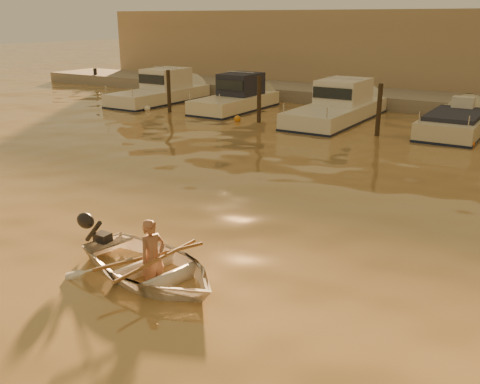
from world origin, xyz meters
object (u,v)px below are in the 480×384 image
Objects in this scene: person at (153,258)px; moored_boat_0 at (159,91)px; dinghy at (150,267)px; moored_boat_2 at (337,106)px; moored_boat_1 at (235,97)px; waterfront_building at (458,54)px; moored_boat_3 at (456,127)px.

person is 20.78m from moored_boat_0.
moored_boat_2 is at bearing 22.23° from dinghy.
moored_boat_1 is 13.79m from waterfront_building.
dinghy is 0.50× the size of moored_boat_1.
moored_boat_2 is (10.20, 0.00, 0.00)m from moored_boat_0.
moored_boat_1 and moored_boat_2 have the same top height.
moored_boat_3 is at bearing -78.39° from waterfront_building.
person is 0.23× the size of moored_boat_1.
moored_boat_3 is (10.39, 0.00, -0.40)m from moored_boat_1.
dinghy is 18.00m from moored_boat_1.
moored_boat_2 is (5.35, 0.00, 0.00)m from moored_boat_1.
moored_boat_2 reaches higher than moored_boat_3.
person is at bearing -79.03° from moored_boat_2.
waterfront_building is (-0.22, 26.94, 2.20)m from dinghy.
dinghy is 2.22× the size of person.
moored_boat_0 is 10.20m from moored_boat_2.
waterfront_building is at bearing 53.53° from moored_boat_1.
waterfront_building reaches higher than dinghy.
moored_boat_1 is 1.02× the size of moored_boat_3.
moored_boat_0 and moored_boat_2 have the same top height.
moored_boat_2 is 0.17× the size of waterfront_building.
waterfront_building is (12.98, 11.00, 1.77)m from moored_boat_0.
person is 16.08m from moored_boat_3.
moored_boat_0 is at bearing 180.00° from moored_boat_2.
person is at bearing -89.32° from waterfront_building.
person is at bearing -50.21° from moored_boat_0.
moored_boat_0 is at bearing 180.00° from moored_boat_1.
moored_boat_1 is at bearing 180.00° from moored_boat_3.
waterfront_building is (8.13, 11.00, 1.77)m from moored_boat_1.
moored_boat_0 and moored_boat_1 have the same top height.
moored_boat_3 is at bearing 4.66° from person.
moored_boat_3 is at bearing 0.00° from moored_boat_2.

